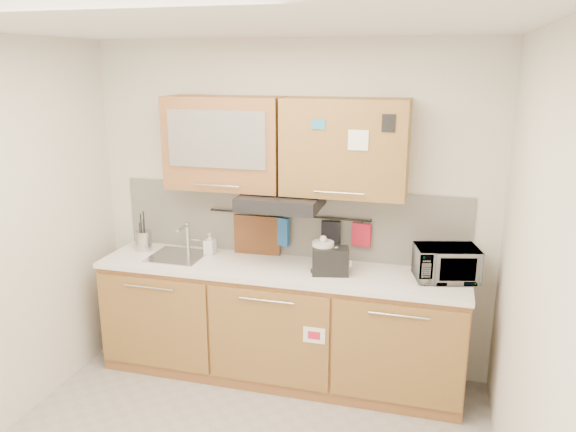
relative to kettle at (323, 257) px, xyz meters
The scene contains 19 objects.
ceiling 1.99m from the kettle, 106.22° to the right, with size 3.20×3.20×0.00m, color white.
wall_back 0.54m from the kettle, 136.95° to the left, with size 3.20×3.20×0.00m, color silver.
wall_right 1.74m from the kettle, 43.18° to the right, with size 3.00×3.00×0.00m, color silver.
base_cabinet 0.71m from the kettle, behind, with size 2.80×0.64×0.88m.
countertop 0.37m from the kettle, behind, with size 2.82×0.62×0.04m, color white.
backsplash 0.49m from the kettle, 138.04° to the left, with size 2.80×0.02×0.56m, color silver.
upper_cabinets 0.88m from the kettle, 157.58° to the left, with size 1.82×0.37×0.70m.
range_hood 0.52m from the kettle, 168.38° to the left, with size 0.60×0.46×0.10m, color black.
sink 1.20m from the kettle, behind, with size 0.42×0.40×0.26m.
utensil_rail 0.49m from the kettle, 141.75° to the left, with size 0.02×0.02×1.30m, color black.
utensil_crock 1.54m from the kettle, behind, with size 0.15×0.15×0.33m.
kettle is the anchor object (origin of this frame).
toaster 0.07m from the kettle, 26.20° to the right, with size 0.29×0.21×0.20m.
microwave 0.88m from the kettle, ahead, with size 0.43×0.29×0.24m, color #999999.
soap_bottle 0.98m from the kettle, behind, with size 0.08×0.08×0.18m, color #999999.
cutting_board 0.65m from the kettle, 156.84° to the left, with size 0.38×0.03×0.47m, color brown.
oven_mitt 0.48m from the kettle, 147.03° to the left, with size 0.14×0.03×0.23m, color #21559B.
dark_pouch 0.27m from the kettle, 88.67° to the left, with size 0.15×0.04×0.23m, color black.
pot_holder 0.37m from the kettle, 46.47° to the left, with size 0.15×0.02×0.18m, color #AC172C.
Camera 1 is at (1.13, -2.67, 2.41)m, focal length 35.00 mm.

